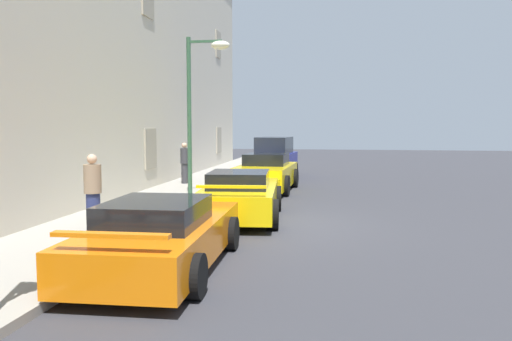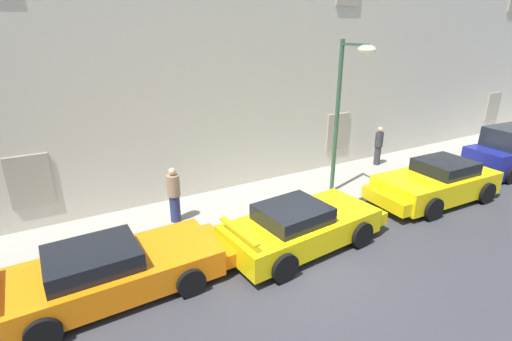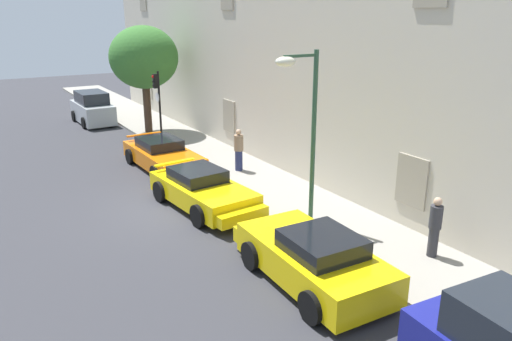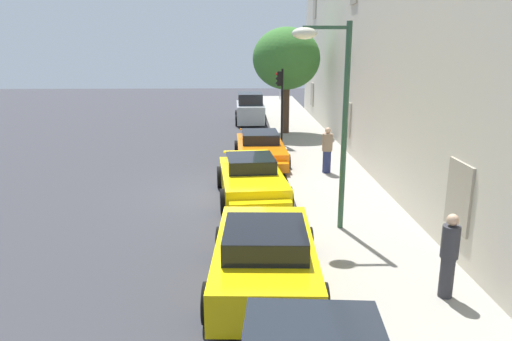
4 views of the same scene
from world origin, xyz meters
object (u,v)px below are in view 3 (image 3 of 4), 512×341
(sportscar_red_lead, at_px, (165,157))
(tree_near_kerb, at_px, (144,58))
(traffic_light, at_px, (158,96))
(pedestrian_strolling, at_px, (239,150))
(sportscar_yellow_flank, at_px, (205,192))
(street_lamp, at_px, (302,106))
(sportscar_white_middle, at_px, (309,256))
(hatchback_parked, at_px, (93,109))
(pedestrian_admiring, at_px, (435,226))

(sportscar_red_lead, xyz_separation_m, tree_near_kerb, (-6.39, 1.57, 3.48))
(sportscar_red_lead, distance_m, traffic_light, 3.97)
(pedestrian_strolling, bearing_deg, sportscar_yellow_flank, -46.20)
(sportscar_yellow_flank, relative_size, traffic_light, 1.35)
(sportscar_red_lead, bearing_deg, sportscar_yellow_flank, -5.34)
(tree_near_kerb, xyz_separation_m, street_lamp, (13.97, -0.23, -0.31))
(sportscar_white_middle, distance_m, tree_near_kerb, 17.07)
(sportscar_white_middle, height_order, hatchback_parked, hatchback_parked)
(tree_near_kerb, bearing_deg, pedestrian_strolling, 5.45)
(sportscar_red_lead, relative_size, street_lamp, 0.99)
(traffic_light, xyz_separation_m, street_lamp, (10.84, 0.30, 1.17))
(sportscar_red_lead, relative_size, sportscar_yellow_flank, 1.06)
(sportscar_white_middle, relative_size, pedestrian_admiring, 2.86)
(sportscar_yellow_flank, bearing_deg, hatchback_parked, 179.36)
(sportscar_red_lead, height_order, sportscar_yellow_flank, sportscar_yellow_flank)
(pedestrian_strolling, bearing_deg, hatchback_parked, -168.33)
(pedestrian_admiring, height_order, pedestrian_strolling, pedestrian_strolling)
(tree_near_kerb, xyz_separation_m, pedestrian_admiring, (17.53, 1.49, -3.06))
(tree_near_kerb, relative_size, pedestrian_strolling, 3.27)
(hatchback_parked, bearing_deg, sportscar_white_middle, -0.06)
(street_lamp, height_order, pedestrian_strolling, street_lamp)
(hatchback_parked, height_order, tree_near_kerb, tree_near_kerb)
(sportscar_white_middle, height_order, tree_near_kerb, tree_near_kerb)
(sportscar_red_lead, distance_m, sportscar_white_middle, 10.23)
(sportscar_white_middle, height_order, pedestrian_strolling, pedestrian_strolling)
(sportscar_red_lead, relative_size, tree_near_kerb, 0.92)
(traffic_light, distance_m, pedestrian_admiring, 14.63)
(tree_near_kerb, distance_m, traffic_light, 3.50)
(sportscar_red_lead, xyz_separation_m, pedestrian_strolling, (2.05, 2.38, 0.44))
(hatchback_parked, bearing_deg, pedestrian_strolling, 11.67)
(sportscar_red_lead, distance_m, sportscar_yellow_flank, 4.77)
(sportscar_red_lead, xyz_separation_m, sportscar_yellow_flank, (4.75, -0.44, 0.03))
(hatchback_parked, bearing_deg, street_lamp, 5.02)
(sportscar_white_middle, relative_size, street_lamp, 0.91)
(pedestrian_strolling, bearing_deg, tree_near_kerb, -174.55)
(sportscar_yellow_flank, height_order, hatchback_parked, hatchback_parked)
(tree_near_kerb, xyz_separation_m, pedestrian_strolling, (8.44, 0.80, -3.04))
(sportscar_red_lead, height_order, hatchback_parked, hatchback_parked)
(sportscar_yellow_flank, bearing_deg, sportscar_red_lead, 174.66)
(sportscar_white_middle, relative_size, hatchback_parked, 1.19)
(street_lamp, xyz_separation_m, pedestrian_admiring, (3.56, 1.72, -2.75))
(traffic_light, bearing_deg, hatchback_parked, -170.09)
(sportscar_red_lead, bearing_deg, traffic_light, 162.27)
(sportscar_red_lead, xyz_separation_m, sportscar_white_middle, (10.23, -0.29, 0.07))
(hatchback_parked, distance_m, street_lamp, 18.66)
(sportscar_red_lead, relative_size, hatchback_parked, 1.29)
(traffic_light, relative_size, street_lamp, 0.69)
(sportscar_yellow_flank, bearing_deg, pedestrian_strolling, 133.80)
(tree_near_kerb, bearing_deg, sportscar_yellow_flank, -10.27)
(sportscar_red_lead, bearing_deg, hatchback_parked, -178.56)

